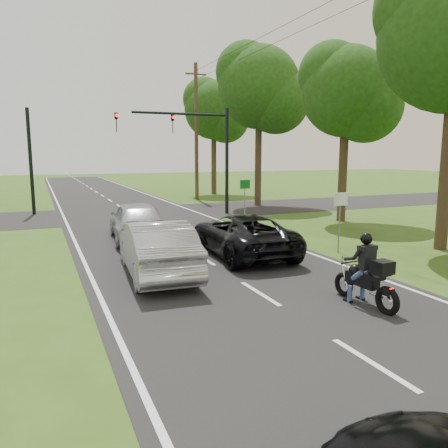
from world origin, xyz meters
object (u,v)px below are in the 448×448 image
at_px(utility_pole_far, 196,132).
at_px(dark_suv, 242,234).
at_px(motorcycle_rider, 367,277).
at_px(silver_suv, 137,221).
at_px(traffic_signal, 196,141).
at_px(sign_green, 245,190).
at_px(sign_white, 340,208).
at_px(silver_sedan, 157,248).

bearing_deg(utility_pole_far, dark_suv, -104.86).
xyz_separation_m(motorcycle_rider, silver_suv, (-3.22, 9.62, 0.14)).
bearing_deg(traffic_signal, sign_green, -62.62).
distance_m(motorcycle_rider, sign_green, 13.09).
height_order(traffic_signal, utility_pole_far, utility_pole_far).
relative_size(traffic_signal, sign_white, 3.00).
height_order(motorcycle_rider, sign_green, sign_green).
xyz_separation_m(traffic_signal, utility_pole_far, (2.86, 8.00, 0.95)).
distance_m(silver_suv, sign_white, 7.86).
bearing_deg(traffic_signal, silver_sedan, -114.84).
relative_size(silver_suv, traffic_signal, 0.74).
distance_m(dark_suv, silver_sedan, 3.60).
height_order(utility_pole_far, sign_green, utility_pole_far).
bearing_deg(utility_pole_far, sign_green, -96.73).
distance_m(dark_suv, sign_white, 3.54).
bearing_deg(motorcycle_rider, traffic_signal, 81.03).
bearing_deg(sign_white, silver_sedan, -177.13).
xyz_separation_m(dark_suv, traffic_signal, (1.91, 10.00, 3.41)).
relative_size(sign_white, sign_green, 1.00).
bearing_deg(silver_suv, utility_pole_far, -113.27).
height_order(sign_white, sign_green, same).
distance_m(dark_suv, sign_green, 7.85).
relative_size(motorcycle_rider, silver_sedan, 0.42).
distance_m(silver_sedan, sign_white, 6.67).
height_order(motorcycle_rider, utility_pole_far, utility_pole_far).
bearing_deg(silver_suv, sign_white, 145.97).
bearing_deg(silver_sedan, traffic_signal, -110.43).
bearing_deg(sign_white, dark_suv, 162.71).
bearing_deg(silver_suv, traffic_signal, -122.73).
distance_m(motorcycle_rider, utility_pole_far, 24.51).
height_order(silver_sedan, traffic_signal, traffic_signal).
relative_size(dark_suv, utility_pole_far, 0.51).
height_order(silver_sedan, sign_green, sign_green).
height_order(motorcycle_rider, sign_white, sign_white).
relative_size(dark_suv, silver_suv, 1.08).
bearing_deg(dark_suv, traffic_signal, -97.91).
relative_size(motorcycle_rider, dark_suv, 0.39).
distance_m(traffic_signal, sign_green, 4.24).
xyz_separation_m(dark_suv, silver_suv, (-2.80, 3.90, 0.10)).
xyz_separation_m(silver_sedan, silver_suv, (0.54, 5.25, 0.02)).
relative_size(silver_suv, sign_white, 2.23).
relative_size(utility_pole_far, sign_green, 4.71).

